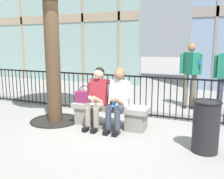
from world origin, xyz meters
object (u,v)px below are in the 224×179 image
at_px(bystander_at_railing, 191,70).
at_px(stone_bench, 110,113).
at_px(seated_person_companion, 118,97).
at_px(trash_can, 206,126).
at_px(handbag_on_bench, 85,97).
at_px(seated_person_with_phone, 97,96).

bearing_deg(bystander_at_railing, stone_bench, -120.74).
bearing_deg(seated_person_companion, trash_can, -14.48).
height_order(seated_person_companion, handbag_on_bench, seated_person_companion).
relative_size(seated_person_companion, trash_can, 1.49).
xyz_separation_m(handbag_on_bench, bystander_at_railing, (1.90, 2.23, 0.42)).
height_order(stone_bench, bystander_at_railing, bystander_at_railing).
bearing_deg(seated_person_with_phone, bystander_at_railing, 56.75).
xyz_separation_m(seated_person_with_phone, handbag_on_bench, (-0.36, 0.12, -0.07)).
distance_m(seated_person_companion, trash_can, 1.70).
xyz_separation_m(seated_person_companion, handbag_on_bench, (-0.80, 0.12, -0.07)).
distance_m(seated_person_with_phone, handbag_on_bench, 0.39).
relative_size(seated_person_with_phone, bystander_at_railing, 0.71).
height_order(seated_person_companion, trash_can, seated_person_companion).
bearing_deg(trash_can, seated_person_with_phone, 168.50).
height_order(seated_person_with_phone, seated_person_companion, same).
xyz_separation_m(stone_bench, seated_person_with_phone, (-0.22, -0.13, 0.38)).
height_order(stone_bench, seated_person_with_phone, seated_person_with_phone).
bearing_deg(handbag_on_bench, trash_can, -12.52).
relative_size(bystander_at_railing, trash_can, 2.10).
xyz_separation_m(seated_person_with_phone, seated_person_companion, (0.44, 0.00, 0.00)).
relative_size(stone_bench, bystander_at_railing, 0.94).
bearing_deg(stone_bench, seated_person_companion, -30.35).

